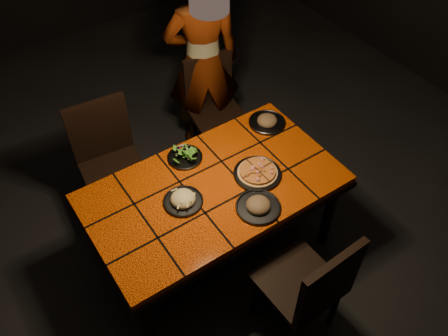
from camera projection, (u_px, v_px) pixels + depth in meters
room_shell at (211, 90)px, 2.43m from camera, size 6.04×7.04×3.08m
dining_table at (214, 194)px, 3.03m from camera, size 1.62×0.92×0.75m
chair_near at (311, 286)px, 2.71m from camera, size 0.45×0.45×0.97m
chair_far_left at (108, 155)px, 3.43m from camera, size 0.48×0.48×0.97m
chair_far_right at (213, 102)px, 3.90m from camera, size 0.47×0.47×0.91m
diner at (203, 62)px, 3.76m from camera, size 0.71×0.59×1.65m
plate_pizza at (257, 173)px, 3.03m from camera, size 0.31×0.31×0.04m
plate_pasta at (183, 200)px, 2.87m from camera, size 0.25×0.25×0.08m
plate_salad at (185, 156)px, 3.12m from camera, size 0.24×0.24×0.07m
plate_mushroom_a at (258, 206)px, 2.84m from camera, size 0.28×0.28×0.09m
plate_mushroom_b at (267, 121)px, 3.36m from camera, size 0.26×0.26×0.09m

